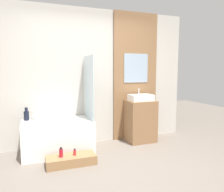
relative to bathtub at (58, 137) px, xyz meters
name	(u,v)px	position (x,y,z in m)	size (l,w,h in m)	color
ground_plane	(116,179)	(0.61, -1.20, -0.29)	(12.00, 12.00, 0.00)	slate
wall_tiled_back	(86,77)	(0.61, 0.38, 1.01)	(4.20, 0.06, 2.60)	beige
wall_wood_accent	(135,76)	(1.64, 0.32, 1.02)	(0.97, 0.04, 2.60)	#8E6642
bathtub	(58,137)	(0.00, 0.00, 0.00)	(1.18, 0.65, 0.57)	white
glass_shower_screen	(89,87)	(0.56, 0.00, 0.84)	(0.01, 0.64, 1.12)	silver
wooden_step_bench	(71,160)	(0.13, -0.56, -0.22)	(0.75, 0.30, 0.14)	#997047
vanity_cabinet	(140,121)	(1.64, 0.08, 0.13)	(0.55, 0.45, 0.83)	#8E6642
sink	(141,97)	(1.64, 0.08, 0.61)	(0.46, 0.32, 0.24)	white
vase_tall_dark	(26,115)	(-0.50, 0.23, 0.37)	(0.09, 0.09, 0.22)	black
vase_round_light	(35,117)	(-0.36, 0.22, 0.33)	(0.10, 0.10, 0.10)	silver
bottle_soap_primary	(61,153)	(-0.02, -0.56, -0.08)	(0.06, 0.06, 0.15)	#B21928
bottle_soap_secondary	(75,152)	(0.18, -0.56, -0.10)	(0.04, 0.04, 0.10)	red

